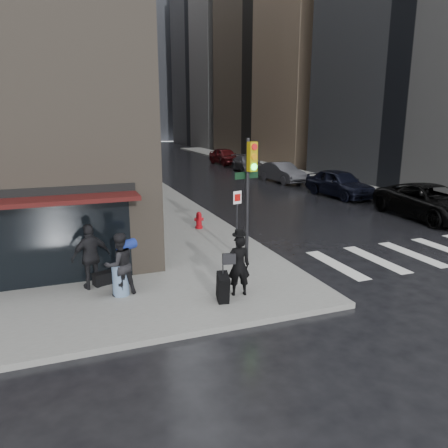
# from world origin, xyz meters

# --- Properties ---
(ground) EXTENTS (140.00, 140.00, 0.00)m
(ground) POSITION_xyz_m (0.00, 0.00, 0.00)
(ground) COLOR black
(ground) RESTS_ON ground
(sidewalk_left) EXTENTS (4.00, 50.00, 0.15)m
(sidewalk_left) POSITION_xyz_m (0.00, 27.00, 0.07)
(sidewalk_left) COLOR slate
(sidewalk_left) RESTS_ON ground
(sidewalk_right) EXTENTS (3.00, 50.00, 0.15)m
(sidewalk_right) POSITION_xyz_m (13.50, 27.00, 0.07)
(sidewalk_right) COLOR slate
(sidewalk_right) RESTS_ON ground
(crosswalk) EXTENTS (8.50, 3.00, 0.01)m
(crosswalk) POSITION_xyz_m (7.50, 1.00, 0.00)
(crosswalk) COLOR silver
(crosswalk) RESTS_ON ground
(bldg_right_far) EXTENTS (22.00, 20.00, 25.00)m
(bldg_right_far) POSITION_xyz_m (26.00, 58.00, 12.50)
(bldg_right_far) COLOR #65635E
(bldg_right_far) RESTS_ON ground
(bldg_distant) EXTENTS (40.00, 12.00, 32.00)m
(bldg_distant) POSITION_xyz_m (6.00, 78.00, 16.00)
(bldg_distant) COLOR #65635E
(bldg_distant) RESTS_ON ground
(man_overcoat) EXTENTS (1.07, 0.87, 1.82)m
(man_overcoat) POSITION_xyz_m (-0.70, -0.51, 0.91)
(man_overcoat) COLOR black
(man_overcoat) RESTS_ON ground
(man_jeans) EXTENTS (1.24, 0.88, 1.70)m
(man_jeans) POSITION_xyz_m (-3.53, 0.65, 1.00)
(man_jeans) COLOR black
(man_jeans) RESTS_ON ground
(man_greycoat) EXTENTS (1.15, 0.72, 1.82)m
(man_greycoat) POSITION_xyz_m (-4.17, 1.40, 1.06)
(man_greycoat) COLOR black
(man_greycoat) RESTS_ON ground
(traffic_light) EXTENTS (0.97, 0.56, 3.97)m
(traffic_light) POSITION_xyz_m (0.65, 1.80, 2.71)
(traffic_light) COLOR black
(traffic_light) RESTS_ON ground
(fire_hydrant) EXTENTS (0.41, 0.31, 0.72)m
(fire_hydrant) POSITION_xyz_m (0.54, 6.62, 0.47)
(fire_hydrant) COLOR #990910
(fire_hydrant) RESTS_ON ground
(parked_car_0) EXTENTS (3.01, 5.96, 1.62)m
(parked_car_0) POSITION_xyz_m (11.53, 5.06, 0.81)
(parked_car_0) COLOR black
(parked_car_0) RESTS_ON ground
(parked_car_1) EXTENTS (2.32, 4.95, 1.64)m
(parked_car_1) POSITION_xyz_m (10.91, 11.46, 0.82)
(parked_car_1) COLOR black
(parked_car_1) RESTS_ON ground
(parked_car_2) EXTENTS (1.97, 4.50, 1.44)m
(parked_car_2) POSITION_xyz_m (10.46, 17.87, 0.72)
(parked_car_2) COLOR #3A3A3F
(parked_car_2) RESTS_ON ground
(parked_car_3) EXTENTS (2.37, 4.95, 1.39)m
(parked_car_3) POSITION_xyz_m (10.55, 24.27, 0.70)
(parked_car_3) COLOR #3E3D42
(parked_car_3) RESTS_ON ground
(parked_car_4) EXTENTS (2.20, 4.83, 1.61)m
(parked_car_4) POSITION_xyz_m (10.84, 30.68, 0.80)
(parked_car_4) COLOR #440D0F
(parked_car_4) RESTS_ON ground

